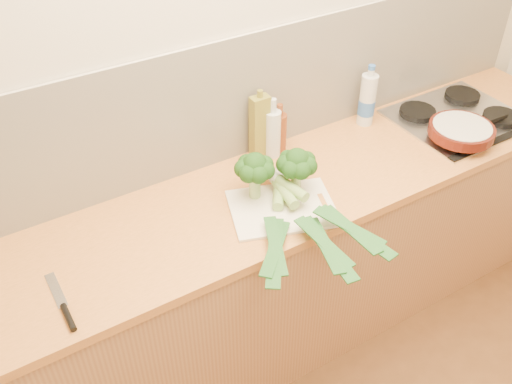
% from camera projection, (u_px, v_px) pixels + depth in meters
% --- Properties ---
extents(room_shell, '(3.50, 3.50, 3.50)m').
position_uv_depth(room_shell, '(240.00, 99.00, 2.31)').
color(room_shell, beige).
rests_on(room_shell, ground).
extents(counter, '(3.20, 0.62, 0.90)m').
position_uv_depth(counter, '(275.00, 266.00, 2.57)').
color(counter, '#A97746').
rests_on(counter, ground).
extents(gas_hob, '(0.58, 0.50, 0.04)m').
position_uv_depth(gas_hob, '(459.00, 117.00, 2.69)').
color(gas_hob, silver).
rests_on(gas_hob, counter).
extents(chopping_board, '(0.47, 0.40, 0.01)m').
position_uv_depth(chopping_board, '(282.00, 208.00, 2.19)').
color(chopping_board, white).
rests_on(chopping_board, counter).
extents(broccoli_left, '(0.15, 0.16, 0.20)m').
position_uv_depth(broccoli_left, '(255.00, 168.00, 2.15)').
color(broccoli_left, '#98B96C').
rests_on(broccoli_left, chopping_board).
extents(broccoli_right, '(0.16, 0.16, 0.19)m').
position_uv_depth(broccoli_right, '(297.00, 164.00, 2.19)').
color(broccoli_right, '#98B96C').
rests_on(broccoli_right, chopping_board).
extents(leek_front, '(0.41, 0.56, 0.04)m').
position_uv_depth(leek_front, '(278.00, 209.00, 2.14)').
color(leek_front, white).
rests_on(leek_front, chopping_board).
extents(leek_mid, '(0.15, 0.70, 0.04)m').
position_uv_depth(leek_mid, '(294.00, 204.00, 2.13)').
color(leek_mid, white).
rests_on(leek_mid, chopping_board).
extents(leek_back, '(0.17, 0.68, 0.04)m').
position_uv_depth(leek_back, '(305.00, 198.00, 2.14)').
color(leek_back, white).
rests_on(leek_back, chopping_board).
extents(chefs_knife, '(0.03, 0.28, 0.02)m').
position_uv_depth(chefs_knife, '(65.00, 310.00, 1.80)').
color(chefs_knife, silver).
rests_on(chefs_knife, counter).
extents(skillet, '(0.42, 0.29, 0.05)m').
position_uv_depth(skillet, '(462.00, 130.00, 2.51)').
color(skillet, '#4B150C').
rests_on(skillet, gas_hob).
extents(oil_tin, '(0.08, 0.05, 0.32)m').
position_uv_depth(oil_tin, '(260.00, 127.00, 2.38)').
color(oil_tin, olive).
rests_on(oil_tin, counter).
extents(glass_bottle, '(0.07, 0.07, 0.27)m').
position_uv_depth(glass_bottle, '(273.00, 133.00, 2.41)').
color(glass_bottle, silver).
rests_on(glass_bottle, counter).
extents(amber_bottle, '(0.06, 0.06, 0.23)m').
position_uv_depth(amber_bottle, '(279.00, 132.00, 2.45)').
color(amber_bottle, brown).
rests_on(amber_bottle, counter).
extents(water_bottle, '(0.08, 0.08, 0.27)m').
position_uv_depth(water_bottle, '(367.00, 101.00, 2.61)').
color(water_bottle, silver).
rests_on(water_bottle, counter).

